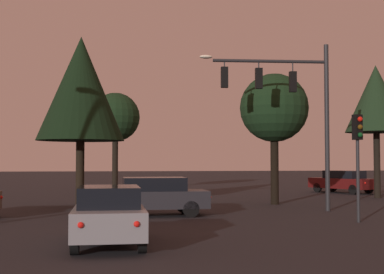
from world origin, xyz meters
The scene contains 10 objects.
ground_plane centered at (0.00, 24.50, 0.00)m, with size 168.00×168.00×0.00m, color black.
traffic_signal_mast_arm centered at (5.69, 15.87, 4.97)m, with size 5.69×0.66×7.29m.
traffic_light_corner_right centered at (6.73, 11.46, 2.73)m, with size 0.36×0.38×3.82m.
car_nearside_lane centered at (-2.01, 7.59, 0.79)m, with size 1.76×4.02×1.52m.
car_crossing_left centered at (-0.36, 14.82, 0.80)m, with size 4.61×2.00×1.52m.
car_far_lane centered at (13.69, 27.99, 0.80)m, with size 3.65×4.89×1.52m.
tree_behind_sign centered at (-1.62, 31.99, 5.25)m, with size 3.48×3.48×7.05m.
tree_left_far centered at (-3.35, 18.87, 5.53)m, with size 4.06×4.06×8.00m.
tree_center_horizon centered at (13.54, 22.99, 5.82)m, with size 3.60×3.60×7.85m.
tree_right_cluster centered at (6.18, 19.46, 4.81)m, with size 3.45×3.45×6.57m.
Camera 1 is at (-2.00, -6.38, 2.17)m, focal length 49.97 mm.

